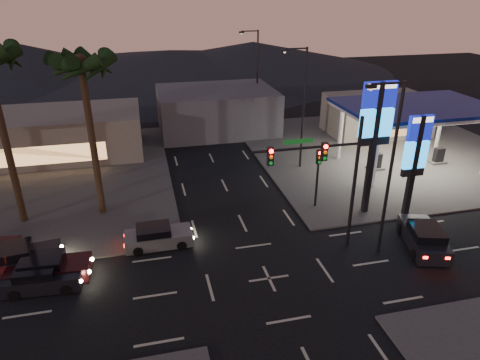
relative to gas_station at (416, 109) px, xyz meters
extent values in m
plane|color=black|center=(-16.00, -12.00, -5.08)|extent=(140.00, 140.00, 0.00)
cube|color=#47443F|center=(0.00, 4.00, -5.02)|extent=(24.00, 24.00, 0.12)
cube|color=#47443F|center=(-32.00, 4.00, -5.02)|extent=(24.00, 24.00, 0.12)
cylinder|color=silver|center=(-5.00, -3.00, -2.58)|extent=(0.36, 0.36, 5.00)
cylinder|color=silver|center=(-5.00, 3.00, -2.58)|extent=(0.36, 0.36, 5.00)
cylinder|color=silver|center=(5.00, 3.00, -2.58)|extent=(0.36, 0.36, 5.00)
cube|color=silver|center=(0.00, 0.00, 0.12)|extent=(12.00, 8.00, 0.50)
cube|color=white|center=(0.00, 0.00, -0.18)|extent=(11.60, 7.60, 0.06)
cube|color=navy|center=(0.00, 0.00, 0.27)|extent=(12.20, 8.20, 0.25)
cube|color=black|center=(-3.00, 0.00, -4.28)|extent=(0.80, 0.50, 1.40)
cube|color=black|center=(3.00, 0.00, -4.28)|extent=(0.80, 0.50, 1.40)
cube|color=#726B5B|center=(2.00, 9.00, -3.08)|extent=(10.00, 6.00, 4.00)
cube|color=black|center=(-7.50, -6.50, -0.58)|extent=(0.35, 0.35, 9.00)
cube|color=#0D1691|center=(-7.50, -6.50, 3.12)|extent=(2.20, 0.30, 1.60)
cube|color=white|center=(-7.50, -6.50, 3.67)|extent=(1.98, 0.32, 0.35)
cube|color=#1A9AFF|center=(-7.50, -6.50, 1.32)|extent=(2.20, 0.30, 1.80)
cube|color=black|center=(-7.50, -6.50, 0.12)|extent=(2.09, 0.28, 0.50)
cube|color=black|center=(-5.00, -7.50, -1.58)|extent=(0.35, 0.35, 7.00)
cube|color=#0D1691|center=(-5.00, -7.50, 1.12)|extent=(1.60, 0.30, 1.60)
cube|color=white|center=(-5.00, -7.50, 1.67)|extent=(1.44, 0.32, 0.35)
cube|color=#1A9AFF|center=(-5.00, -7.50, -0.68)|extent=(1.60, 0.30, 1.80)
cube|color=black|center=(-5.00, -7.50, -1.88)|extent=(1.52, 0.28, 0.50)
cylinder|color=black|center=(-10.50, -10.00, -1.08)|extent=(0.20, 0.20, 8.00)
cylinder|color=black|center=(-13.50, -10.00, 1.42)|extent=(6.00, 0.14, 0.14)
cube|color=#0C3F14|center=(-14.00, -10.00, 1.82)|extent=(1.60, 0.05, 0.25)
cube|color=black|center=(-12.50, -10.00, 1.12)|extent=(0.32, 0.25, 1.00)
sphere|color=#FF0C07|center=(-12.50, -10.15, 1.45)|extent=(0.22, 0.22, 0.22)
sphere|color=orange|center=(-12.50, -10.15, 1.12)|extent=(0.20, 0.20, 0.20)
sphere|color=#0CB226|center=(-12.50, -10.15, 0.79)|extent=(0.20, 0.20, 0.20)
cube|color=black|center=(-15.50, -10.00, 1.12)|extent=(0.32, 0.25, 1.00)
sphere|color=#FF0C07|center=(-15.50, -10.15, 1.45)|extent=(0.22, 0.22, 0.22)
sphere|color=orange|center=(-15.50, -10.15, 1.12)|extent=(0.20, 0.20, 0.20)
sphere|color=#0CB226|center=(-15.50, -10.15, 0.79)|extent=(0.20, 0.20, 0.20)
cylinder|color=black|center=(-10.50, -5.00, -3.08)|extent=(0.16, 0.16, 4.00)
cube|color=black|center=(-10.50, -5.00, -1.28)|extent=(0.32, 0.25, 1.00)
sphere|color=#FF0C07|center=(-10.50, -5.15, -0.95)|extent=(0.22, 0.22, 0.22)
sphere|color=orange|center=(-10.50, -5.15, -1.28)|extent=(0.20, 0.20, 0.20)
sphere|color=#0CB226|center=(-10.50, -5.15, -1.61)|extent=(0.20, 0.20, 0.20)
cylinder|color=black|center=(-9.00, -11.00, -0.08)|extent=(0.18, 0.18, 10.00)
cylinder|color=black|center=(-9.90, -11.00, 4.82)|extent=(1.80, 0.12, 0.12)
cube|color=black|center=(-10.80, -11.00, 4.72)|extent=(0.50, 0.25, 0.18)
sphere|color=#FFCC8C|center=(-10.80, -11.00, 4.60)|extent=(0.20, 0.20, 0.20)
cylinder|color=black|center=(-9.00, 2.00, -0.08)|extent=(0.18, 0.18, 10.00)
cylinder|color=black|center=(-9.90, 2.00, 4.82)|extent=(1.80, 0.12, 0.12)
cube|color=black|center=(-10.80, 2.00, 4.72)|extent=(0.50, 0.25, 0.18)
sphere|color=#FFCC8C|center=(-10.80, 2.00, 4.60)|extent=(0.20, 0.20, 0.20)
cylinder|color=black|center=(-9.00, 16.00, -0.08)|extent=(0.18, 0.18, 10.00)
cylinder|color=black|center=(-9.90, 16.00, 4.82)|extent=(1.80, 0.12, 0.12)
cube|color=black|center=(-10.80, 16.00, 4.72)|extent=(0.50, 0.25, 0.18)
sphere|color=#FFCC8C|center=(-10.80, 16.00, 4.60)|extent=(0.20, 0.20, 0.20)
cylinder|color=black|center=(-25.00, -2.50, 0.02)|extent=(0.44, 0.44, 10.20)
sphere|color=black|center=(-25.00, -2.50, 5.12)|extent=(0.90, 0.90, 0.90)
cone|color=black|center=(-23.70, -2.50, 4.82)|extent=(0.90, 2.74, 1.91)
cone|color=black|center=(-24.08, -1.58, 4.82)|extent=(2.57, 2.57, 1.91)
cone|color=black|center=(-25.00, -1.20, 4.82)|extent=(2.74, 0.90, 1.91)
cone|color=black|center=(-25.92, -1.58, 4.82)|extent=(2.57, 2.57, 1.91)
cone|color=black|center=(-26.30, -2.50, 4.82)|extent=(0.90, 2.74, 1.91)
cone|color=black|center=(-25.92, -3.42, 4.82)|extent=(2.57, 2.57, 1.91)
cone|color=black|center=(-25.00, -3.80, 4.82)|extent=(2.74, 0.90, 1.91)
cone|color=black|center=(-24.08, -3.42, 4.82)|extent=(2.57, 2.57, 1.91)
cylinder|color=black|center=(-30.00, -2.50, 0.32)|extent=(0.44, 0.44, 10.80)
cone|color=black|center=(-28.70, -2.50, 5.42)|extent=(0.90, 2.74, 1.91)
cone|color=black|center=(-29.08, -1.58, 5.42)|extent=(2.57, 2.57, 1.91)
cube|color=#726B5B|center=(-30.00, 10.00, -3.08)|extent=(16.00, 8.00, 4.00)
cube|color=#4C4C51|center=(-14.00, 14.00, -2.88)|extent=(12.00, 9.00, 4.40)
cone|color=black|center=(-41.00, 48.00, -2.08)|extent=(40.00, 40.00, 6.00)
cone|color=black|center=(-1.00, 48.00, -2.58)|extent=(50.00, 50.00, 5.00)
cone|color=black|center=(-16.00, 48.00, -3.08)|extent=(60.00, 60.00, 4.00)
cube|color=black|center=(-27.52, -10.03, -4.60)|extent=(3.98, 1.87, 0.79)
cube|color=black|center=(-27.79, -10.01, -4.07)|extent=(2.03, 1.62, 0.57)
cylinder|color=black|center=(-26.24, -9.36, -4.80)|extent=(0.58, 0.25, 0.56)
cylinder|color=black|center=(-26.34, -10.86, -4.80)|extent=(0.58, 0.25, 0.56)
cylinder|color=black|center=(-28.71, -9.20, -4.80)|extent=(0.58, 0.25, 0.56)
cylinder|color=black|center=(-28.80, -10.70, -4.80)|extent=(0.58, 0.25, 0.56)
sphere|color=#FFF2BF|center=(-25.55, -9.62, -4.53)|extent=(0.19, 0.19, 0.19)
sphere|color=#FFF2BF|center=(-25.62, -10.68, -4.53)|extent=(0.19, 0.19, 0.19)
cube|color=#FF140A|center=(-29.43, -9.38, -4.46)|extent=(0.08, 0.22, 0.12)
cube|color=black|center=(-27.32, -9.34, -4.56)|extent=(4.27, 1.98, 0.85)
cube|color=black|center=(-27.61, -9.33, -3.99)|extent=(2.17, 1.73, 0.62)
cylinder|color=black|center=(-25.95, -8.61, -4.78)|extent=(0.62, 0.26, 0.61)
cylinder|color=black|center=(-26.04, -10.22, -4.78)|extent=(0.62, 0.26, 0.61)
cylinder|color=black|center=(-28.61, -8.46, -4.78)|extent=(0.62, 0.26, 0.61)
cylinder|color=black|center=(-28.69, -10.08, -4.78)|extent=(0.62, 0.26, 0.61)
sphere|color=#FFF2BF|center=(-25.20, -8.89, -4.49)|extent=(0.21, 0.21, 0.21)
sphere|color=#FFF2BF|center=(-25.27, -10.02, -4.49)|extent=(0.21, 0.21, 0.21)
cube|color=#FF140A|center=(-29.38, -8.66, -4.42)|extent=(0.09, 0.24, 0.13)
cube|color=#FF140A|center=(-29.44, -9.80, -4.42)|extent=(0.09, 0.24, 0.13)
cube|color=slate|center=(-21.50, -7.41, -4.59)|extent=(3.97, 1.71, 0.81)
cube|color=black|center=(-21.77, -7.41, -4.05)|extent=(1.99, 1.55, 0.58)
cylinder|color=black|center=(-20.25, -6.63, -4.79)|extent=(0.58, 0.22, 0.57)
cylinder|color=black|center=(-20.23, -8.15, -4.79)|extent=(0.58, 0.22, 0.57)
cylinder|color=black|center=(-22.77, -6.66, -4.79)|extent=(0.58, 0.22, 0.57)
cylinder|color=black|center=(-22.75, -8.18, -4.79)|extent=(0.58, 0.22, 0.57)
sphere|color=#FFF2BF|center=(-19.53, -6.84, -4.52)|extent=(0.20, 0.20, 0.20)
sphere|color=#FFF2BF|center=(-19.52, -7.92, -4.52)|extent=(0.20, 0.20, 0.20)
cube|color=#FF140A|center=(-23.48, -6.89, -4.45)|extent=(0.07, 0.23, 0.13)
cube|color=#FF140A|center=(-23.47, -7.97, -4.45)|extent=(0.07, 0.23, 0.13)
cube|color=black|center=(-29.16, -8.13, -4.52)|extent=(4.70, 2.42, 0.92)
cube|color=black|center=(-29.46, -8.17, -3.90)|extent=(2.44, 2.00, 0.66)
cylinder|color=black|center=(-27.84, -7.10, -4.75)|extent=(0.68, 0.32, 0.65)
cylinder|color=black|center=(-27.63, -8.83, -4.75)|extent=(0.68, 0.32, 0.65)
sphere|color=#FFF2BF|center=(-27.00, -7.25, -4.45)|extent=(0.23, 0.23, 0.23)
sphere|color=#FFF2BF|center=(-26.85, -8.47, -4.45)|extent=(0.23, 0.23, 0.23)
cylinder|color=black|center=(-30.15, -6.25, -4.71)|extent=(0.76, 0.36, 0.74)
sphere|color=#FFF2BF|center=(-29.27, -6.64, -4.37)|extent=(0.25, 0.25, 0.25)
sphere|color=#FFF2BF|center=(-29.42, -8.01, -4.37)|extent=(0.25, 0.25, 0.25)
cube|color=black|center=(-6.20, -11.15, -4.53)|extent=(3.01, 4.71, 0.89)
cube|color=black|center=(-6.29, -11.44, -3.94)|extent=(2.24, 2.58, 0.65)
cylinder|color=black|center=(-6.61, -9.58, -4.76)|extent=(0.41, 0.68, 0.64)
cylinder|color=black|center=(-5.00, -10.06, -4.76)|extent=(0.41, 0.68, 0.64)
cylinder|color=black|center=(-7.41, -12.24, -4.76)|extent=(0.41, 0.68, 0.64)
cylinder|color=black|center=(-5.79, -12.73, -4.76)|extent=(0.41, 0.68, 0.64)
cube|color=#FF140A|center=(-7.40, -13.07, -4.39)|extent=(0.26, 0.15, 0.14)
cube|color=#FF140A|center=(-6.26, -13.42, -4.39)|extent=(0.26, 0.15, 0.14)
camera|label=1|loc=(-21.79, -29.73, 9.19)|focal=32.00mm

